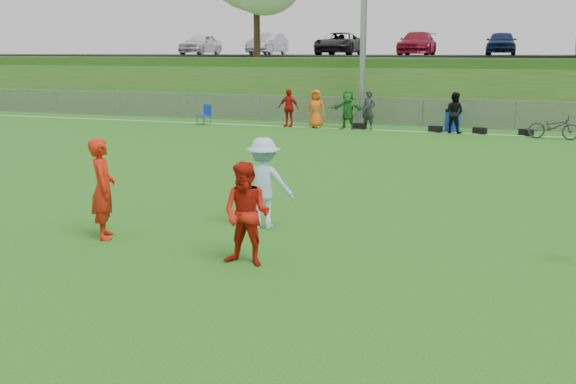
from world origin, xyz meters
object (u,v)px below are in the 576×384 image
at_px(player_red_left, 103,189).
at_px(recycling_bin, 453,120).
at_px(player_blue, 264,183).
at_px(bicycle, 554,127).
at_px(player_red_center, 247,214).

bearing_deg(player_red_left, recycling_bin, -46.21).
height_order(player_blue, recycling_bin, player_blue).
distance_m(player_red_left, bicycle, 19.18).
xyz_separation_m(player_red_center, player_blue, (-0.54, 2.15, 0.04)).
relative_size(player_red_left, player_red_center, 1.10).
relative_size(recycling_bin, bicycle, 0.52).
bearing_deg(player_blue, player_red_left, 21.18).
relative_size(player_blue, recycling_bin, 1.80).
bearing_deg(player_blue, player_red_center, 92.95).
distance_m(player_red_center, player_blue, 2.21).
bearing_deg(player_red_center, bicycle, 75.19).
bearing_deg(recycling_bin, player_blue, -97.16).
distance_m(player_blue, bicycle, 16.72).
bearing_deg(bicycle, player_blue, 165.03).
xyz_separation_m(player_blue, recycling_bin, (2.13, 16.99, -0.39)).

